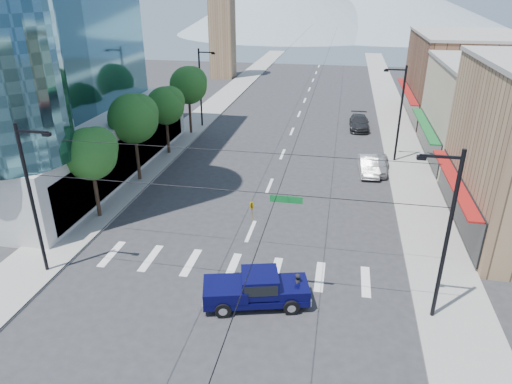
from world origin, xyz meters
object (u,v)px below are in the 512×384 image
at_px(parked_car_mid, 368,166).
at_px(parked_car_far, 359,122).
at_px(pickup_truck, 256,288).
at_px(pedestrian, 298,288).
at_px(parked_car_near, 379,164).

height_order(parked_car_mid, parked_car_far, parked_car_far).
bearing_deg(pickup_truck, parked_car_mid, 57.43).
height_order(pickup_truck, parked_car_mid, pickup_truck).
xyz_separation_m(pedestrian, parked_car_far, (3.62, 33.47, -0.06)).
bearing_deg(pickup_truck, parked_car_far, 65.53).
bearing_deg(parked_car_far, pedestrian, -97.45).
bearing_deg(parked_car_mid, parked_car_far, 88.48).
xyz_separation_m(pickup_truck, parked_car_near, (7.32, 20.48, -0.24)).
bearing_deg(pedestrian, pickup_truck, 123.99).
xyz_separation_m(pickup_truck, parked_car_mid, (6.40, 20.02, -0.24)).
relative_size(parked_car_near, parked_car_far, 0.81).
relative_size(pickup_truck, parked_car_mid, 1.31).
xyz_separation_m(pedestrian, parked_car_near, (5.15, 19.82, -0.11)).
distance_m(parked_car_near, parked_car_mid, 1.02).
distance_m(parked_car_mid, parked_car_far, 14.13).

